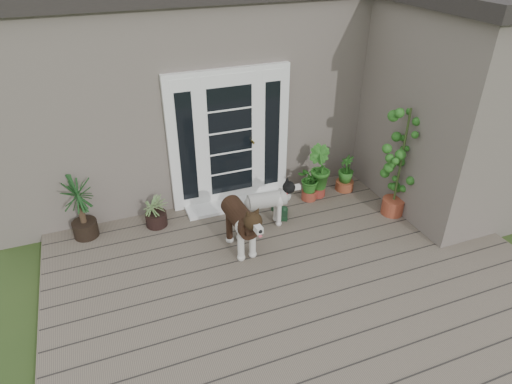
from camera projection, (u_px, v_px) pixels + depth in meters
name	position (u px, v px, depth m)	size (l,w,h in m)	color
deck	(301.00, 284.00, 5.65)	(6.20, 4.60, 0.12)	#6B5B4C
house_main	(205.00, 77.00, 8.28)	(7.40, 4.00, 3.10)	#665E54
house_wing	(448.00, 114.00, 6.66)	(1.60, 2.40, 3.10)	#665E54
door_unit	(230.00, 139.00, 6.77)	(1.90, 0.14, 2.15)	white
door_step	(236.00, 203.00, 7.15)	(1.60, 0.40, 0.05)	white
brindle_dog	(240.00, 226.00, 5.98)	(0.40, 0.94, 0.78)	#341F13
white_dog	(267.00, 207.00, 6.53)	(0.32, 0.76, 0.63)	silver
spider_plant	(155.00, 209.00, 6.53)	(0.53, 0.53, 0.56)	#8DA566
yucca	(81.00, 208.00, 6.20)	(0.66, 0.66, 0.96)	black
herb_a	(310.00, 185.00, 7.17)	(0.42, 0.42, 0.53)	#195618
herb_b	(318.00, 178.00, 7.25)	(0.44, 0.44, 0.65)	#245A19
herb_c	(345.00, 177.00, 7.45)	(0.31, 0.31, 0.48)	#1E5E1B
sapling	(401.00, 162.00, 6.49)	(0.52, 0.52, 1.78)	#19581E
clog_left	(279.00, 210.00, 6.94)	(0.14, 0.29, 0.09)	#14331C
clog_right	(284.00, 214.00, 6.85)	(0.15, 0.33, 0.10)	black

